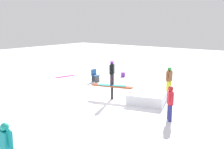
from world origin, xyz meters
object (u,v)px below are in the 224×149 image
Objects in this scene: rail_feature at (112,88)px; main_rider_on_rail at (112,73)px; bystander_red at (170,101)px; loose_snowboard_magenta at (65,76)px; bystander_brown at (169,79)px; bystander_teal at (6,147)px; loose_snowboard_white at (59,85)px; backpack_on_snow at (123,75)px; folding_chair at (95,76)px.

main_rider_on_rail is at bearing 0.00° from rail_feature.
bystander_red reaches higher than loose_snowboard_magenta.
bystander_red is (-1.79, 4.00, -0.03)m from bystander_brown.
rail_feature is at bearing 107.54° from bystander_teal.
main_rider_on_rail reaches higher than bystander_brown.
backpack_on_snow reaches higher than loose_snowboard_white.
rail_feature is 3.57m from bystander_brown.
bystander_red is at bearing 29.91° from bystander_brown.
rail_feature is 7.51m from bystander_teal.
bystander_red is at bearing 149.63° from rail_feature.
loose_snowboard_white is at bearing 159.86° from folding_chair.
bystander_brown is 4.52× the size of backpack_on_snow.
loose_snowboard_magenta is 4.47m from backpack_on_snow.
bystander_red is (-3.75, 1.02, 0.20)m from rail_feature.
rail_feature is at bearing -115.27° from folding_chair.
bystander_teal is at bearing 89.68° from rail_feature.
loose_snowboard_white is at bearing 133.33° from bystander_teal.
rail_feature is 2.56× the size of folding_chair.
loose_snowboard_magenta is (8.34, 0.41, -0.85)m from bystander_brown.
folding_chair is 2.66m from backpack_on_snow.
main_rider_on_rail reaches higher than backpack_on_snow.
backpack_on_snow is (4.72, -2.21, -0.69)m from bystander_brown.
main_rider_on_rail reaches higher than bystander_teal.
rail_feature reaches higher than backpack_on_snow.
bystander_red is at bearing 85.36° from loose_snowboard_magenta.
folding_chair is at bearing 82.87° from loose_snowboard_white.
loose_snowboard_white is (4.74, -0.51, -1.40)m from main_rider_on_rail.
bystander_red is 4.37× the size of backpack_on_snow.
loose_snowboard_magenta is 4.51× the size of backpack_on_snow.
main_rider_on_rail is 0.99× the size of bystander_teal.
rail_feature is at bearing -27.59° from bystander_brown.
loose_snowboard_magenta is (6.38, -2.57, -1.40)m from main_rider_on_rail.
bystander_brown reaches higher than backpack_on_snow.
backpack_on_snow is (-0.64, -2.57, -0.24)m from folding_chair.
bystander_red is 8.67m from loose_snowboard_white.
main_rider_on_rail is 4.38× the size of backpack_on_snow.
main_rider_on_rail is at bearing -115.27° from folding_chair.
rail_feature is 4.30m from folding_chair.
main_rider_on_rail is at bearing 82.94° from loose_snowboard_magenta.
bystander_red reaches higher than loose_snowboard_white.
rail_feature is 4.81m from loose_snowboard_white.
backpack_on_snow is at bearing -109.39° from bystander_brown.
rail_feature is 3.89m from bystander_red.
rail_feature reaches higher than loose_snowboard_white.
bystander_teal is at bearing 77.96° from backpack_on_snow.
rail_feature is 5.89m from backpack_on_snow.
bystander_red is 8.03m from folding_chair.
main_rider_on_rail is 0.97× the size of bystander_brown.
main_rider_on_rail reaches higher than folding_chair.
rail_feature is 1.51× the size of main_rider_on_rail.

